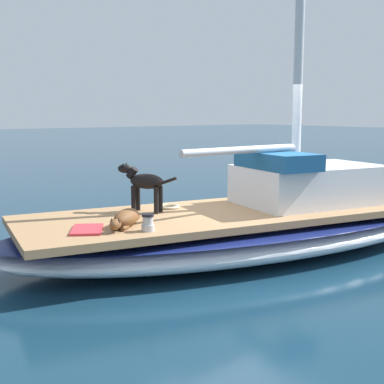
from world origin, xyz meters
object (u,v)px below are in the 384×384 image
(sailboat_main, at_px, (245,230))
(dog_brown, at_px, (125,218))
(coiled_rope, at_px, (169,207))
(deck_winch, at_px, (148,223))
(deck_towel, at_px, (87,230))
(dog_black, at_px, (144,183))

(sailboat_main, relative_size, dog_brown, 9.55)
(dog_brown, bearing_deg, sailboat_main, 88.93)
(dog_brown, height_order, coiled_rope, dog_brown)
(sailboat_main, height_order, deck_winch, deck_winch)
(sailboat_main, relative_size, coiled_rope, 23.45)
(deck_winch, xyz_separation_m, deck_towel, (-0.46, -0.58, -0.08))
(sailboat_main, xyz_separation_m, dog_black, (-0.74, -1.30, 0.75))
(sailboat_main, bearing_deg, dog_black, -119.63)
(deck_winch, bearing_deg, coiled_rope, 135.22)
(dog_black, height_order, deck_winch, dog_black)
(dog_black, xyz_separation_m, coiled_rope, (-0.02, 0.44, -0.40))
(dog_brown, distance_m, dog_black, 1.06)
(dog_brown, distance_m, deck_winch, 0.38)
(sailboat_main, distance_m, dog_black, 1.67)
(deck_towel, bearing_deg, dog_black, 116.52)
(sailboat_main, height_order, deck_towel, deck_towel)
(coiled_rope, height_order, deck_towel, coiled_rope)
(deck_towel, bearing_deg, coiled_rope, 110.55)
(dog_brown, xyz_separation_m, deck_winch, (0.36, 0.10, -0.01))
(dog_brown, relative_size, deck_winch, 3.79)
(coiled_rope, bearing_deg, deck_winch, -44.78)
(dog_brown, bearing_deg, coiled_rope, 121.52)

